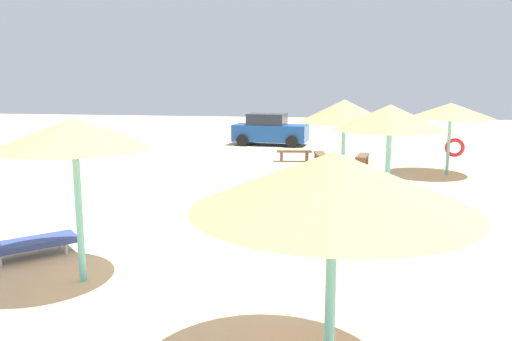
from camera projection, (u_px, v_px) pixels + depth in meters
name	position (u px, v px, depth m)	size (l,w,h in m)	color
ground_plane	(229.00, 256.00, 9.98)	(80.00, 80.00, 0.00)	#DBBA8C
parasol_1	(333.00, 181.00, 5.37)	(3.12, 3.12, 2.67)	#6BC6BC
parasol_2	(74.00, 134.00, 8.28)	(2.61, 2.61, 2.82)	#6BC6BC
parasol_3	(390.00, 118.00, 11.12)	(2.46, 2.46, 2.91)	#6BC6BC
parasol_4	(344.00, 111.00, 15.27)	(2.78, 2.78, 2.88)	#6BC6BC
parasol_5	(451.00, 111.00, 18.27)	(3.05, 3.05, 2.66)	#6BC6BC
lounger_2	(23.00, 243.00, 9.78)	(1.78, 1.82, 0.66)	#33478C
lounger_3	(321.00, 230.00, 10.63)	(2.00, 1.15, 0.71)	#33478C
lounger_4	(357.00, 176.00, 16.82)	(1.76, 1.83, 0.68)	#33478C
bench_0	(362.00, 158.00, 20.40)	(0.63, 1.54, 0.49)	brown
bench_1	(294.00, 154.00, 21.79)	(1.54, 0.62, 0.49)	brown
bench_2	(320.00, 156.00, 20.97)	(0.67, 1.55, 0.49)	brown
parked_car	(270.00, 130.00, 27.46)	(4.12, 2.22, 1.72)	#194C9E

